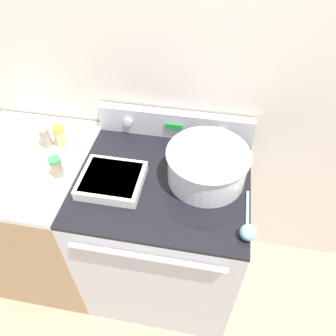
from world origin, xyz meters
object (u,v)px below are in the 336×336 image
(spice_jar_white_cap, at_px, (45,136))
(mixing_bowl, at_px, (207,164))
(spice_jar_yellow_cap, at_px, (60,136))
(ladle, at_px, (248,230))
(casserole_dish, at_px, (112,180))
(spice_jar_green_cap, at_px, (57,167))

(spice_jar_white_cap, bearing_deg, mixing_bowl, -5.12)
(spice_jar_yellow_cap, distance_m, spice_jar_white_cap, 0.07)
(ladle, bearing_deg, spice_jar_white_cap, 160.98)
(spice_jar_yellow_cap, relative_size, spice_jar_white_cap, 0.99)
(ladle, relative_size, spice_jar_yellow_cap, 2.27)
(spice_jar_white_cap, bearing_deg, ladle, -19.02)
(casserole_dish, relative_size, spice_jar_yellow_cap, 2.38)
(spice_jar_green_cap, bearing_deg, mixing_bowl, 9.44)
(casserole_dish, relative_size, ladle, 1.05)
(casserole_dish, height_order, spice_jar_yellow_cap, spice_jar_yellow_cap)
(casserole_dish, height_order, ladle, ladle)
(spice_jar_green_cap, xyz_separation_m, spice_jar_white_cap, (-0.14, 0.19, 0.01))
(mixing_bowl, distance_m, spice_jar_white_cap, 0.82)
(casserole_dish, bearing_deg, mixing_bowl, 15.03)
(ladle, bearing_deg, spice_jar_green_cap, 169.41)
(ladle, height_order, spice_jar_white_cap, spice_jar_white_cap)
(spice_jar_white_cap, bearing_deg, spice_jar_yellow_cap, 12.38)
(casserole_dish, distance_m, spice_jar_white_cap, 0.44)
(spice_jar_green_cap, relative_size, spice_jar_yellow_cap, 0.89)
(casserole_dish, distance_m, spice_jar_yellow_cap, 0.39)
(mixing_bowl, distance_m, ladle, 0.34)
(mixing_bowl, bearing_deg, spice_jar_white_cap, 174.88)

